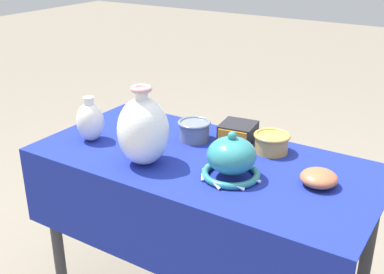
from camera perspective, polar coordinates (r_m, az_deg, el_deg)
display_table at (r=1.67m, az=1.05°, el=-5.35°), size 1.19×0.58×0.69m
vase_tall_bulbous at (r=1.57m, az=-5.81°, el=0.79°), size 0.17×0.17×0.27m
vase_dome_bell at (r=1.49m, az=4.68°, el=-2.66°), size 0.20×0.20×0.15m
mosaic_tile_box at (r=1.76m, az=5.46°, el=0.52°), size 0.14×0.14×0.07m
jar_round_ivory at (r=1.79m, az=-11.97°, el=1.85°), size 0.10×0.10×0.17m
cup_wide_slate at (r=1.77m, az=0.28°, el=0.87°), size 0.12×0.12×0.07m
jar_round_cobalt at (r=1.92m, az=-5.72°, el=2.84°), size 0.09×0.09×0.11m
cup_wide_ochre at (r=1.69m, az=9.42°, el=-0.61°), size 0.13×0.13×0.07m
bowl_shallow_terracotta at (r=1.51m, az=14.81°, el=-4.72°), size 0.11×0.11×0.05m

